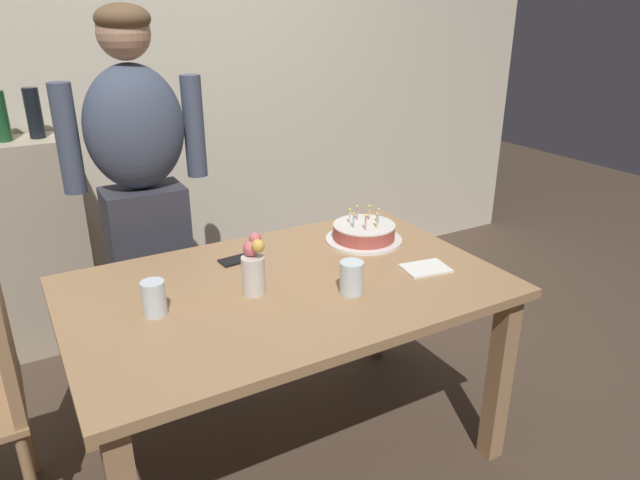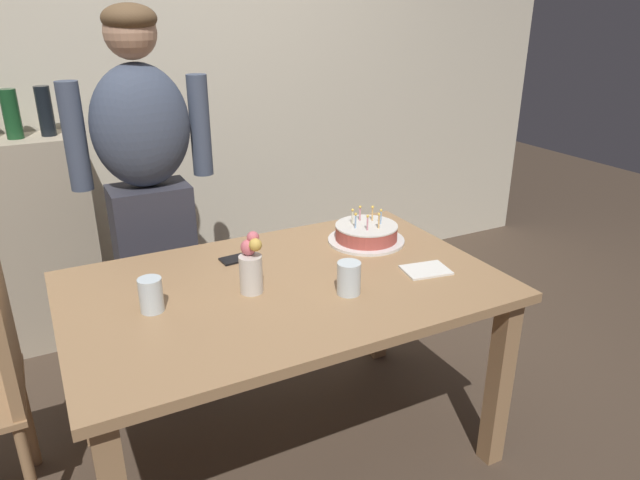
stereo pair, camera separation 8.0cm
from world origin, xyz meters
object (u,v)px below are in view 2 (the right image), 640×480
(cell_phone, at_px, (239,258))
(flower_vase, at_px, (251,266))
(water_glass_near, at_px, (151,295))
(water_glass_far, at_px, (349,278))
(napkin_stack, at_px, (426,270))
(person_man_bearded, at_px, (149,196))
(birthday_cake, at_px, (366,234))

(cell_phone, relative_size, flower_vase, 0.68)
(water_glass_near, bearing_deg, water_glass_far, -16.39)
(napkin_stack, distance_m, person_man_bearded, 1.25)
(napkin_stack, distance_m, flower_vase, 0.65)
(cell_phone, height_order, flower_vase, flower_vase)
(water_glass_near, xyz_separation_m, napkin_stack, (0.96, -0.16, -0.05))
(birthday_cake, xyz_separation_m, water_glass_far, (-0.30, -0.37, 0.02))
(person_man_bearded, bearing_deg, napkin_stack, 129.55)
(birthday_cake, height_order, cell_phone, birthday_cake)
(cell_phone, xyz_separation_m, napkin_stack, (0.57, -0.42, 0.00))
(flower_vase, distance_m, person_man_bearded, 0.83)
(birthday_cake, distance_m, cell_phone, 0.54)
(birthday_cake, bearing_deg, person_man_bearded, 140.69)
(water_glass_near, relative_size, cell_phone, 0.79)
(cell_phone, bearing_deg, birthday_cake, -12.63)
(cell_phone, xyz_separation_m, person_man_bearded, (-0.22, 0.54, 0.13))
(birthday_cake, height_order, water_glass_near, birthday_cake)
(napkin_stack, height_order, person_man_bearded, person_man_bearded)
(napkin_stack, relative_size, person_man_bearded, 0.10)
(water_glass_near, xyz_separation_m, water_glass_far, (0.62, -0.18, 0.00))
(flower_vase, bearing_deg, cell_phone, 79.11)
(water_glass_far, bearing_deg, flower_vase, 150.33)
(flower_vase, bearing_deg, water_glass_near, 176.75)
(birthday_cake, relative_size, person_man_bearded, 0.19)
(water_glass_near, relative_size, person_man_bearded, 0.07)
(water_glass_far, distance_m, flower_vase, 0.33)
(cell_phone, bearing_deg, water_glass_far, -67.07)
(birthday_cake, bearing_deg, cell_phone, 172.34)
(water_glass_near, relative_size, napkin_stack, 0.69)
(cell_phone, distance_m, person_man_bearded, 0.59)
(cell_phone, relative_size, person_man_bearded, 0.09)
(water_glass_far, distance_m, person_man_bearded, 1.08)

